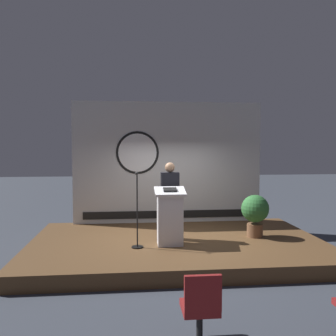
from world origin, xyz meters
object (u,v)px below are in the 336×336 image
Objects in this scene: podium at (170,217)px; microphone_stand at (137,220)px; speaker_person at (170,200)px; audience_chair_right at (201,304)px; potted_plant at (255,212)px.

microphone_stand reaches higher than podium.
audience_chair_right is (-0.03, -3.78, -0.68)m from speaker_person.
podium is at bearing 7.76° from microphone_stand.
speaker_person reaches higher than microphone_stand.
audience_chair_right is (0.71, -3.21, -0.36)m from microphone_stand.
podium is 1.26× the size of potted_plant.
speaker_person is 1.92× the size of audience_chair_right.
microphone_stand is at bearing -168.41° from potted_plant.
podium is 1.36× the size of audience_chair_right.
microphone_stand reaches higher than potted_plant.
audience_chair_right is (-1.98, -3.76, -0.39)m from potted_plant.
audience_chair_right is (0.02, -3.30, -0.40)m from podium.
podium reaches higher than potted_plant.
podium is at bearing 90.33° from audience_chair_right.
microphone_stand is at bearing 102.41° from audience_chair_right.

